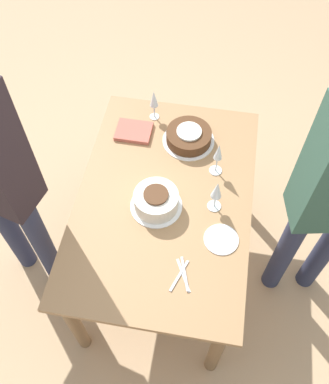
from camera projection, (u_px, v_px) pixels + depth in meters
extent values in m
plane|color=tan|center=(164.00, 260.00, 2.81)|extent=(12.00, 12.00, 0.00)
cube|color=#9E754C|center=(164.00, 199.00, 2.20)|extent=(1.34, 0.89, 0.03)
cylinder|color=brown|center=(217.00, 349.00, 2.15)|extent=(0.07, 0.07, 0.73)
cylinder|color=brown|center=(236.00, 163.00, 2.80)|extent=(0.07, 0.07, 0.73)
cylinder|color=brown|center=(75.00, 323.00, 2.22)|extent=(0.07, 0.07, 0.73)
cylinder|color=brown|center=(125.00, 148.00, 2.87)|extent=(0.07, 0.07, 0.73)
cylinder|color=white|center=(156.00, 206.00, 2.15)|extent=(0.26, 0.26, 0.01)
cylinder|color=silver|center=(156.00, 200.00, 2.11)|extent=(0.22, 0.22, 0.09)
cylinder|color=#4C2D19|center=(156.00, 194.00, 2.07)|extent=(0.12, 0.12, 0.01)
cylinder|color=white|center=(188.00, 141.00, 2.39)|extent=(0.29, 0.29, 0.01)
cylinder|color=#4C2D19|center=(189.00, 136.00, 2.36)|extent=(0.25, 0.25, 0.07)
cylinder|color=silver|center=(189.00, 131.00, 2.33)|extent=(0.14, 0.14, 0.01)
cylinder|color=silver|center=(154.00, 117.00, 2.49)|extent=(0.06, 0.06, 0.00)
cylinder|color=silver|center=(154.00, 111.00, 2.45)|extent=(0.01, 0.01, 0.09)
cone|color=silver|center=(154.00, 98.00, 2.37)|extent=(0.05, 0.05, 0.10)
cylinder|color=silver|center=(215.00, 170.00, 2.28)|extent=(0.07, 0.07, 0.00)
cylinder|color=silver|center=(217.00, 164.00, 2.23)|extent=(0.01, 0.01, 0.11)
cone|color=silver|center=(219.00, 151.00, 2.14)|extent=(0.05, 0.05, 0.10)
cylinder|color=silver|center=(214.00, 206.00, 2.15)|extent=(0.07, 0.07, 0.00)
cylinder|color=silver|center=(215.00, 201.00, 2.11)|extent=(0.01, 0.01, 0.09)
cone|color=silver|center=(217.00, 190.00, 2.03)|extent=(0.05, 0.05, 0.11)
cylinder|color=silver|center=(221.00, 239.00, 2.05)|extent=(0.17, 0.17, 0.01)
cube|color=silver|center=(183.00, 275.00, 1.95)|extent=(0.16, 0.09, 0.00)
cube|color=silver|center=(179.00, 276.00, 1.94)|extent=(0.16, 0.07, 0.00)
cube|color=silver|center=(185.00, 274.00, 1.94)|extent=(0.17, 0.06, 0.00)
cube|color=#B75B4C|center=(134.00, 131.00, 2.42)|extent=(0.16, 0.20, 0.02)
cylinder|color=#2D334C|center=(324.00, 250.00, 2.40)|extent=(0.11, 0.11, 0.83)
cylinder|color=#2D334C|center=(285.00, 251.00, 2.39)|extent=(0.11, 0.11, 0.83)
cylinder|color=#2D334C|center=(9.00, 228.00, 2.46)|extent=(0.11, 0.11, 0.86)
cylinder|color=#2D334C|center=(41.00, 242.00, 2.41)|extent=(0.11, 0.11, 0.86)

